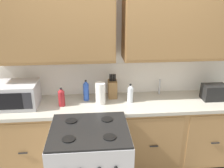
{
  "coord_description": "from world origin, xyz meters",
  "views": [
    {
      "loc": [
        -0.32,
        -2.3,
        2.14
      ],
      "look_at": [
        -0.09,
        0.27,
        1.16
      ],
      "focal_mm": 38.36,
      "sensor_mm": 36.0,
      "label": 1
    }
  ],
  "objects_px": {
    "bottle_clear": "(130,93)",
    "bottle_blue": "(86,90)",
    "bottle_red": "(61,97)",
    "knife_block": "(112,89)",
    "paper_towel_roll": "(100,93)",
    "microwave": "(17,95)",
    "toaster": "(214,92)"
  },
  "relations": [
    {
      "from": "bottle_clear",
      "to": "bottle_blue",
      "type": "relative_size",
      "value": 0.89
    },
    {
      "from": "bottle_red",
      "to": "paper_towel_roll",
      "type": "bearing_deg",
      "value": 2.7
    },
    {
      "from": "paper_towel_roll",
      "to": "bottle_red",
      "type": "relative_size",
      "value": 1.17
    },
    {
      "from": "microwave",
      "to": "bottle_red",
      "type": "bearing_deg",
      "value": -4.23
    },
    {
      "from": "knife_block",
      "to": "bottle_clear",
      "type": "xyz_separation_m",
      "value": [
        0.2,
        -0.15,
        -0.0
      ]
    },
    {
      "from": "toaster",
      "to": "bottle_blue",
      "type": "distance_m",
      "value": 1.57
    },
    {
      "from": "toaster",
      "to": "bottle_blue",
      "type": "relative_size",
      "value": 1.08
    },
    {
      "from": "bottle_clear",
      "to": "bottle_blue",
      "type": "bearing_deg",
      "value": 169.41
    },
    {
      "from": "bottle_red",
      "to": "toaster",
      "type": "bearing_deg",
      "value": 0.6
    },
    {
      "from": "toaster",
      "to": "knife_block",
      "type": "distance_m",
      "value": 1.25
    },
    {
      "from": "knife_block",
      "to": "bottle_blue",
      "type": "relative_size",
      "value": 1.2
    },
    {
      "from": "bottle_clear",
      "to": "microwave",
      "type": "bearing_deg",
      "value": 179.89
    },
    {
      "from": "microwave",
      "to": "knife_block",
      "type": "bearing_deg",
      "value": 7.75
    },
    {
      "from": "bottle_clear",
      "to": "toaster",
      "type": "bearing_deg",
      "value": -0.87
    },
    {
      "from": "paper_towel_roll",
      "to": "bottle_blue",
      "type": "bearing_deg",
      "value": 146.62
    },
    {
      "from": "bottle_red",
      "to": "knife_block",
      "type": "bearing_deg",
      "value": 17.32
    },
    {
      "from": "toaster",
      "to": "paper_towel_roll",
      "type": "height_order",
      "value": "paper_towel_roll"
    },
    {
      "from": "microwave",
      "to": "knife_block",
      "type": "distance_m",
      "value": 1.13
    },
    {
      "from": "toaster",
      "to": "bottle_red",
      "type": "bearing_deg",
      "value": -179.4
    },
    {
      "from": "toaster",
      "to": "bottle_clear",
      "type": "distance_m",
      "value": 1.04
    },
    {
      "from": "toaster",
      "to": "bottle_red",
      "type": "height_order",
      "value": "bottle_red"
    },
    {
      "from": "toaster",
      "to": "bottle_red",
      "type": "xyz_separation_m",
      "value": [
        -1.85,
        -0.02,
        0.01
      ]
    },
    {
      "from": "microwave",
      "to": "toaster",
      "type": "distance_m",
      "value": 2.36
    },
    {
      "from": "bottle_red",
      "to": "microwave",
      "type": "bearing_deg",
      "value": 175.77
    },
    {
      "from": "paper_towel_roll",
      "to": "bottle_red",
      "type": "distance_m",
      "value": 0.45
    },
    {
      "from": "bottle_clear",
      "to": "bottle_red",
      "type": "distance_m",
      "value": 0.81
    },
    {
      "from": "knife_block",
      "to": "bottle_clear",
      "type": "distance_m",
      "value": 0.25
    },
    {
      "from": "knife_block",
      "to": "paper_towel_roll",
      "type": "xyz_separation_m",
      "value": [
        -0.16,
        -0.17,
        0.01
      ]
    },
    {
      "from": "toaster",
      "to": "bottle_clear",
      "type": "xyz_separation_m",
      "value": [
        -1.04,
        0.02,
        0.02
      ]
    },
    {
      "from": "knife_block",
      "to": "bottle_blue",
      "type": "xyz_separation_m",
      "value": [
        -0.33,
        -0.06,
        0.01
      ]
    },
    {
      "from": "paper_towel_roll",
      "to": "bottle_clear",
      "type": "relative_size",
      "value": 1.13
    },
    {
      "from": "microwave",
      "to": "bottle_red",
      "type": "relative_size",
      "value": 2.16
    }
  ]
}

